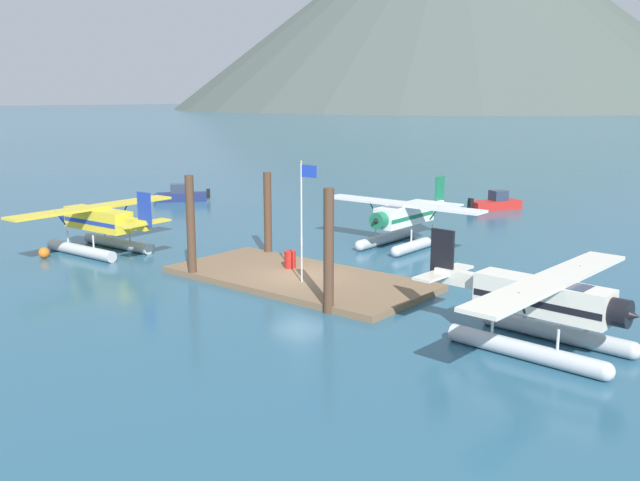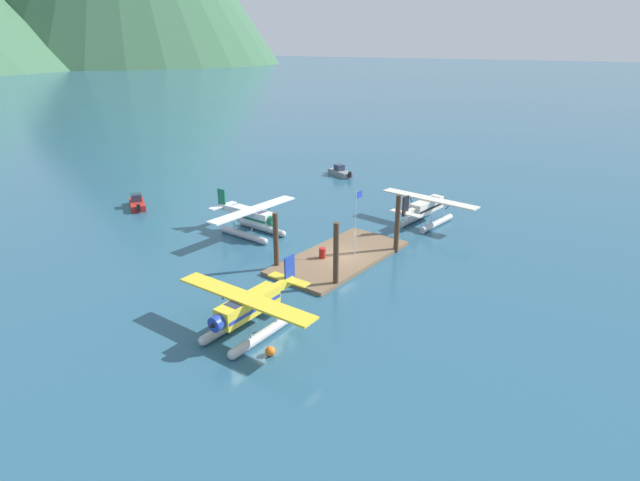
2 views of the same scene
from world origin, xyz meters
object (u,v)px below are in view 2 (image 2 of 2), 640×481
(flagpole, at_px, (356,215))
(seaplane_yellow_port_aft, at_px, (248,311))
(mooring_buoy, at_px, (270,351))
(boat_grey_open_east, at_px, (340,172))
(seaplane_white_bow_centre, at_px, (252,219))
(seaplane_cream_stbd_aft, at_px, (427,209))
(boat_red_open_north, at_px, (137,203))
(fuel_drum, at_px, (322,253))

(flagpole, distance_m, seaplane_yellow_port_aft, 14.55)
(mooring_buoy, height_order, boat_grey_open_east, boat_grey_open_east)
(seaplane_white_bow_centre, relative_size, seaplane_cream_stbd_aft, 0.99)
(seaplane_cream_stbd_aft, bearing_deg, flagpole, 176.21)
(boat_red_open_north, distance_m, boat_grey_open_east, 27.82)
(flagpole, xyz_separation_m, boat_grey_open_east, (22.89, 18.22, -3.38))
(fuel_drum, relative_size, seaplane_white_bow_centre, 0.08)
(flagpole, xyz_separation_m, fuel_drum, (-2.40, 1.74, -3.13))
(seaplane_cream_stbd_aft, bearing_deg, mooring_buoy, -172.44)
(fuel_drum, relative_size, seaplane_cream_stbd_aft, 0.08)
(fuel_drum, height_order, seaplane_cream_stbd_aft, seaplane_cream_stbd_aft)
(flagpole, bearing_deg, seaplane_cream_stbd_aft, -3.79)
(mooring_buoy, distance_m, boat_grey_open_east, 44.42)
(boat_red_open_north, bearing_deg, seaplane_cream_stbd_aft, -62.05)
(boat_grey_open_east, bearing_deg, fuel_drum, -146.92)
(mooring_buoy, bearing_deg, flagpole, 15.89)
(seaplane_white_bow_centre, relative_size, seaplane_yellow_port_aft, 1.00)
(flagpole, xyz_separation_m, mooring_buoy, (-15.36, -4.37, -3.57))
(flagpole, relative_size, mooring_buoy, 9.50)
(flagpole, bearing_deg, fuel_drum, 144.13)
(fuel_drum, relative_size, boat_grey_open_east, 0.19)
(flagpole, xyz_separation_m, seaplane_cream_stbd_aft, (11.74, -0.78, -2.29))
(seaplane_white_bow_centre, bearing_deg, seaplane_yellow_port_aft, -135.58)
(boat_red_open_north, bearing_deg, flagpole, -83.16)
(fuel_drum, height_order, seaplane_yellow_port_aft, seaplane_yellow_port_aft)
(fuel_drum, distance_m, seaplane_cream_stbd_aft, 14.39)
(seaplane_yellow_port_aft, xyz_separation_m, seaplane_cream_stbd_aft, (26.02, 0.76, 0.00))
(seaplane_white_bow_centre, relative_size, boat_grey_open_east, 2.22)
(seaplane_white_bow_centre, xyz_separation_m, boat_grey_open_east, (24.38, 7.22, -1.09))
(seaplane_white_bow_centre, distance_m, boat_grey_open_east, 25.45)
(fuel_drum, bearing_deg, flagpole, -35.87)
(flagpole, relative_size, boat_grey_open_east, 1.22)
(fuel_drum, xyz_separation_m, seaplane_yellow_port_aft, (-11.88, -3.28, 0.84))
(boat_red_open_north, height_order, boat_grey_open_east, same)
(mooring_buoy, bearing_deg, fuel_drum, 25.26)
(mooring_buoy, height_order, seaplane_cream_stbd_aft, seaplane_cream_stbd_aft)
(seaplane_yellow_port_aft, distance_m, seaplane_cream_stbd_aft, 26.03)
(boat_grey_open_east, bearing_deg, mooring_buoy, -149.43)
(flagpole, height_order, boat_red_open_north, flagpole)
(seaplane_white_bow_centre, bearing_deg, seaplane_cream_stbd_aft, -41.66)
(seaplane_yellow_port_aft, bearing_deg, seaplane_white_bow_centre, 44.42)
(seaplane_white_bow_centre, height_order, boat_red_open_north, seaplane_white_bow_centre)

